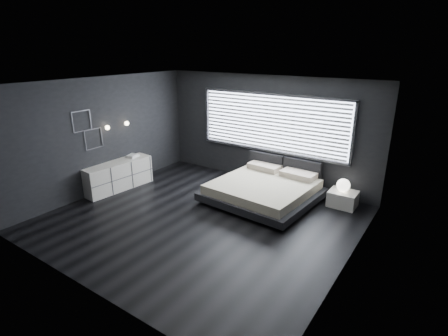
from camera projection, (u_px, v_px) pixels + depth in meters
The scene contains 12 objects.
room at pixel (200, 156), 6.94m from camera, with size 6.04×6.00×2.80m.
window at pixel (272, 123), 8.86m from camera, with size 4.14×0.09×1.52m.
headboard at pixel (284, 166), 8.93m from camera, with size 1.96×0.16×0.52m.
sconce_near at pixel (107, 128), 8.45m from camera, with size 0.18×0.11×0.11m.
sconce_far at pixel (127, 123), 8.92m from camera, with size 0.18×0.11×0.11m.
wall_art_upper at pixel (82, 121), 7.95m from camera, with size 0.01×0.48×0.48m.
wall_art_lower at pixel (94, 139), 8.30m from camera, with size 0.01×0.48×0.48m.
bed at pixel (264, 189), 8.21m from camera, with size 2.47×2.37×0.60m.
nightstand at pixel (343, 199), 7.94m from camera, with size 0.61×0.51×0.36m, color silver.
orb_lamp at pixel (343, 185), 7.85m from camera, with size 0.30×0.30×0.30m, color white.
dresser at pixel (118, 175), 8.87m from camera, with size 0.66×1.83×0.72m.
book_stack at pixel (132, 156), 9.16m from camera, with size 0.29×0.36×0.06m.
Camera 1 is at (4.15, -5.20, 3.46)m, focal length 28.00 mm.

